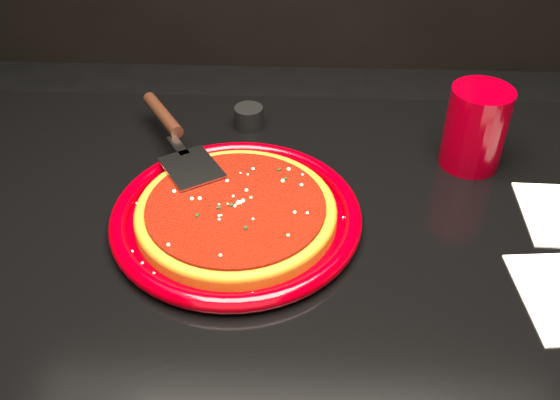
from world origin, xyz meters
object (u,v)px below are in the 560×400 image
(plate, at_px, (236,216))
(cup, at_px, (475,128))
(pizza_server, at_px, (177,137))
(ramekin, at_px, (249,117))

(plate, relative_size, cup, 2.69)
(pizza_server, bearing_deg, ramekin, 12.93)
(plate, xyz_separation_m, ramekin, (-0.00, 0.25, 0.01))
(plate, height_order, pizza_server, pizza_server)
(ramekin, bearing_deg, plate, -89.37)
(pizza_server, bearing_deg, cup, -30.71)
(cup, bearing_deg, plate, -155.38)
(cup, relative_size, ramekin, 2.67)
(plate, xyz_separation_m, pizza_server, (-0.11, 0.15, 0.03))
(plate, bearing_deg, cup, 24.62)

